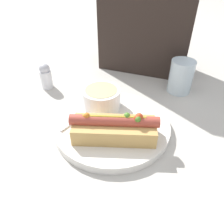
{
  "coord_description": "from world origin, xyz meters",
  "views": [
    {
      "loc": [
        0.14,
        -0.38,
        0.36
      ],
      "look_at": [
        0.0,
        0.0,
        0.05
      ],
      "focal_mm": 35.0,
      "sensor_mm": 36.0,
      "label": 1
    }
  ],
  "objects_px": {
    "hot_dog": "(115,128)",
    "drinking_glass": "(181,77)",
    "spoon": "(96,106)",
    "salt_shaker": "(46,76)",
    "soup_bowl": "(101,97)"
  },
  "relations": [
    {
      "from": "hot_dog",
      "to": "drinking_glass",
      "type": "height_order",
      "value": "drinking_glass"
    },
    {
      "from": "spoon",
      "to": "salt_shaker",
      "type": "height_order",
      "value": "salt_shaker"
    },
    {
      "from": "hot_dog",
      "to": "spoon",
      "type": "xyz_separation_m",
      "value": [
        -0.08,
        0.09,
        -0.02
      ]
    },
    {
      "from": "soup_bowl",
      "to": "spoon",
      "type": "bearing_deg",
      "value": -144.59
    },
    {
      "from": "salt_shaker",
      "to": "hot_dog",
      "type": "bearing_deg",
      "value": -29.32
    },
    {
      "from": "drinking_glass",
      "to": "salt_shaker",
      "type": "distance_m",
      "value": 0.41
    },
    {
      "from": "soup_bowl",
      "to": "drinking_glass",
      "type": "bearing_deg",
      "value": 45.85
    },
    {
      "from": "hot_dog",
      "to": "salt_shaker",
      "type": "xyz_separation_m",
      "value": [
        -0.28,
        0.16,
        -0.0
      ]
    },
    {
      "from": "spoon",
      "to": "salt_shaker",
      "type": "xyz_separation_m",
      "value": [
        -0.2,
        0.07,
        0.02
      ]
    },
    {
      "from": "hot_dog",
      "to": "drinking_glass",
      "type": "relative_size",
      "value": 1.93
    },
    {
      "from": "hot_dog",
      "to": "soup_bowl",
      "type": "height_order",
      "value": "hot_dog"
    },
    {
      "from": "spoon",
      "to": "drinking_glass",
      "type": "xyz_separation_m",
      "value": [
        0.19,
        0.19,
        0.03
      ]
    },
    {
      "from": "hot_dog",
      "to": "drinking_glass",
      "type": "distance_m",
      "value": 0.3
    },
    {
      "from": "spoon",
      "to": "drinking_glass",
      "type": "distance_m",
      "value": 0.27
    },
    {
      "from": "drinking_glass",
      "to": "spoon",
      "type": "bearing_deg",
      "value": -134.76
    }
  ]
}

